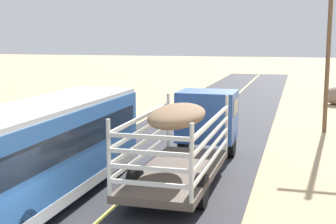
% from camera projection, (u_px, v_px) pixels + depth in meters
% --- Properties ---
extents(livestock_truck, '(2.53, 9.70, 3.02)m').
position_uv_depth(livestock_truck, '(197.00, 125.00, 19.08)').
color(livestock_truck, '#3359A5').
rests_on(livestock_truck, road_surface).
extents(bus, '(2.54, 10.00, 3.21)m').
position_uv_depth(bus, '(47.00, 149.00, 15.14)').
color(bus, '#3872C6').
rests_on(bus, road_surface).
extents(power_pole_mid, '(2.20, 0.24, 8.85)m').
position_uv_depth(power_pole_mid, '(329.00, 47.00, 25.90)').
color(power_pole_mid, brown).
rests_on(power_pole_mid, ground).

